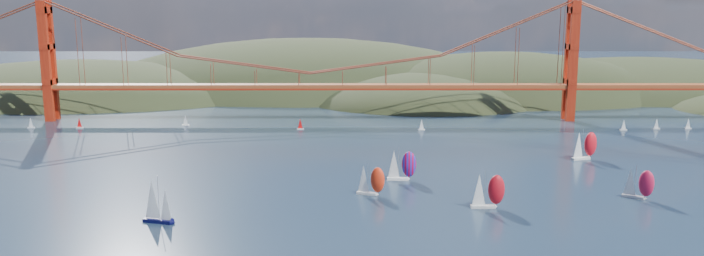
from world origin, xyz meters
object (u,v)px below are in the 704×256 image
Objects in this scene: sloop_navy at (156,202)px; racer_3 at (584,145)px; racer_0 at (370,180)px; racer_2 at (638,183)px; racer_1 at (487,190)px; racer_rwb at (401,165)px.

racer_3 is at bearing 44.56° from sloop_navy.
racer_0 is 88.29m from racer_3.
sloop_navy reaches higher than racer_0.
racer_2 reaches higher than racer_0.
racer_2 is at bearing -108.84° from racer_3.
racer_1 is 35.87m from racer_rwb.
racer_rwb is (-21.17, 28.95, -0.01)m from racer_1.
racer_0 is 0.87× the size of racer_3.
sloop_navy is at bearing -144.30° from racer_rwb.
racer_0 is 19.13m from racer_rwb.
racer_rwb is (-65.51, 20.01, 0.37)m from racer_2.
sloop_navy is 1.27× the size of racer_2.
racer_2 is 0.93× the size of racer_rwb.
racer_3 is at bearing 49.16° from racer_0.
racer_3 is (131.04, 68.95, -0.26)m from sloop_navy.
racer_rwb reaches higher than racer_2.
racer_3 is at bearing 26.10° from racer_rwb.
sloop_navy reaches higher than racer_2.
racer_rwb is (64.65, 41.04, -0.49)m from sloop_navy.
racer_1 is at bearing -2.98° from racer_0.
racer_0 is 33.70m from racer_1.
racer_3 is 1.05× the size of racer_rwb.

